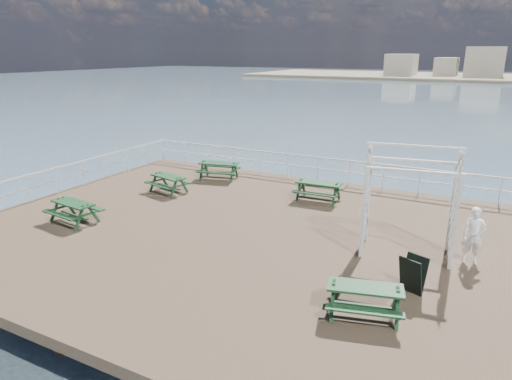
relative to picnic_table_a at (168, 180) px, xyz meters
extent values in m
cube|color=brown|center=(4.89, -2.27, -0.65)|extent=(18.00, 14.00, 0.30)
plane|color=#41566D|center=(4.89, 37.73, -2.50)|extent=(300.00, 300.00, 0.00)
cube|color=beige|center=(-15.11, 129.73, 1.30)|extent=(8.00, 8.00, 6.00)
cube|color=beige|center=(-3.11, 129.73, 0.80)|extent=(6.00, 8.00, 5.00)
cube|color=beige|center=(6.89, 129.73, 2.30)|extent=(10.00, 8.00, 8.00)
cylinder|color=#51382A|center=(-2.61, 3.23, -1.85)|extent=(0.36, 0.36, 2.10)
cylinder|color=#51382A|center=(12.39, 3.23, -1.85)|extent=(0.36, 0.36, 2.10)
cube|color=silver|center=(4.89, 4.58, 0.55)|extent=(17.70, 0.07, 0.07)
cube|color=silver|center=(4.89, 4.58, 0.05)|extent=(17.70, 0.05, 0.05)
cylinder|color=silver|center=(-3.96, 4.58, 0.05)|extent=(0.05, 0.05, 1.10)
cube|color=silver|center=(-3.96, -2.27, 0.55)|extent=(0.07, 13.70, 0.07)
cube|color=silver|center=(-3.96, -2.27, 0.05)|extent=(0.05, 13.70, 0.05)
cube|color=#163D1D|center=(0.00, 0.00, 0.16)|extent=(1.70, 0.98, 0.05)
cube|color=#163D1D|center=(0.12, 0.52, -0.10)|extent=(1.61, 0.59, 0.04)
cube|color=#163D1D|center=(-0.12, -0.52, -0.10)|extent=(1.61, 0.59, 0.04)
cube|color=#163D1D|center=(-0.65, 0.15, -0.12)|extent=(0.37, 1.27, 0.05)
cube|color=#163D1D|center=(0.65, -0.15, -0.12)|extent=(0.37, 1.27, 0.05)
cube|color=#163D1D|center=(-0.59, 0.41, -0.16)|extent=(0.18, 0.46, 0.78)
cube|color=#163D1D|center=(-0.71, -0.11, -0.16)|extent=(0.18, 0.46, 0.78)
cube|color=#163D1D|center=(0.71, 0.11, -0.16)|extent=(0.18, 0.46, 0.78)
cube|color=#163D1D|center=(0.59, -0.41, -0.16)|extent=(0.18, 0.46, 0.78)
cube|color=#163D1D|center=(0.00, 0.00, -0.28)|extent=(1.40, 0.40, 0.05)
cube|color=#163D1D|center=(0.77, 2.71, 0.23)|extent=(1.88, 1.06, 0.06)
cube|color=#163D1D|center=(0.64, 3.28, -0.06)|extent=(1.78, 0.63, 0.05)
cube|color=#163D1D|center=(0.90, 2.13, -0.06)|extent=(1.78, 0.63, 0.05)
cube|color=#163D1D|center=(0.06, 2.54, -0.08)|extent=(0.39, 1.41, 0.06)
cube|color=#163D1D|center=(1.49, 2.87, -0.08)|extent=(0.39, 1.41, 0.06)
cube|color=#163D1D|center=(-0.01, 2.83, -0.13)|extent=(0.19, 0.51, 0.86)
cube|color=#163D1D|center=(0.12, 2.26, -0.13)|extent=(0.19, 0.51, 0.86)
cube|color=#163D1D|center=(1.43, 3.16, -0.13)|extent=(0.19, 0.51, 0.86)
cube|color=#163D1D|center=(1.56, 2.58, -0.13)|extent=(0.19, 0.51, 0.86)
cube|color=#163D1D|center=(0.77, 2.71, -0.25)|extent=(1.55, 0.42, 0.06)
cube|color=#163D1D|center=(5.94, 1.82, 0.21)|extent=(1.76, 0.75, 0.06)
cube|color=#163D1D|center=(5.91, 2.40, -0.07)|extent=(1.74, 0.32, 0.05)
cube|color=#163D1D|center=(5.97, 1.25, -0.07)|extent=(1.74, 0.32, 0.05)
cube|color=#163D1D|center=(5.22, 1.79, -0.09)|extent=(0.14, 1.40, 0.06)
cube|color=#163D1D|center=(6.66, 1.86, -0.09)|extent=(0.14, 1.40, 0.06)
cube|color=#163D1D|center=(5.21, 2.08, -0.13)|extent=(0.10, 0.50, 0.84)
cube|color=#163D1D|center=(5.23, 1.50, -0.13)|extent=(0.10, 0.50, 0.84)
cube|color=#163D1D|center=(6.65, 2.14, -0.13)|extent=(0.10, 0.50, 0.84)
cube|color=#163D1D|center=(6.67, 1.57, -0.13)|extent=(0.10, 0.50, 0.84)
cube|color=#163D1D|center=(5.94, 1.82, -0.26)|extent=(1.54, 0.15, 0.06)
cube|color=#163D1D|center=(-0.67, -4.31, 0.18)|extent=(1.73, 0.84, 0.06)
cube|color=#163D1D|center=(-0.61, -3.76, -0.08)|extent=(1.68, 0.43, 0.05)
cube|color=#163D1D|center=(-0.74, -4.86, -0.08)|extent=(1.68, 0.43, 0.05)
cube|color=#163D1D|center=(-1.36, -4.23, -0.10)|extent=(0.23, 1.34, 0.06)
cube|color=#163D1D|center=(0.01, -4.40, -0.10)|extent=(0.23, 1.34, 0.06)
cube|color=#163D1D|center=(-1.33, -3.96, -0.15)|extent=(0.13, 0.48, 0.81)
cube|color=#163D1D|center=(-1.39, -4.51, -0.15)|extent=(0.13, 0.48, 0.81)
cube|color=#163D1D|center=(0.05, -4.12, -0.15)|extent=(0.13, 0.48, 0.81)
cube|color=#163D1D|center=(-0.02, -4.67, -0.15)|extent=(0.13, 0.48, 0.81)
cube|color=#163D1D|center=(-0.67, -4.31, -0.27)|extent=(1.48, 0.25, 0.06)
cube|color=#163D1D|center=(9.69, -5.42, 0.18)|extent=(1.75, 1.03, 0.05)
cube|color=#163D1D|center=(9.56, -4.89, -0.09)|extent=(1.65, 0.64, 0.05)
cube|color=#163D1D|center=(9.83, -5.95, -0.09)|extent=(1.65, 0.64, 0.05)
cube|color=#163D1D|center=(9.03, -5.59, -0.11)|extent=(0.41, 1.30, 0.05)
cube|color=#163D1D|center=(10.36, -5.25, -0.11)|extent=(0.41, 1.30, 0.05)
cube|color=#163D1D|center=(8.96, -5.33, -0.15)|extent=(0.19, 0.47, 0.80)
cube|color=#163D1D|center=(9.10, -5.86, -0.15)|extent=(0.19, 0.47, 0.80)
cube|color=#163D1D|center=(10.29, -4.98, -0.15)|extent=(0.19, 0.47, 0.80)
cube|color=#163D1D|center=(10.43, -5.51, -0.15)|extent=(0.19, 0.47, 0.80)
cube|color=#163D1D|center=(9.69, -5.42, -0.27)|extent=(1.43, 0.44, 0.05)
cube|color=silver|center=(8.81, -2.47, 0.79)|extent=(0.11, 0.11, 2.58)
cube|color=silver|center=(8.62, -1.19, 0.79)|extent=(0.11, 0.11, 2.58)
cube|color=silver|center=(11.15, -2.11, 0.79)|extent=(0.11, 0.11, 2.58)
cube|color=silver|center=(10.96, -0.84, 0.79)|extent=(0.11, 0.11, 2.58)
cube|color=silver|center=(9.98, -2.29, 2.12)|extent=(2.56, 0.47, 0.09)
cube|color=silver|center=(9.79, -1.01, 2.12)|extent=(2.56, 0.47, 0.09)
cube|color=silver|center=(9.89, -1.65, 2.67)|extent=(2.56, 0.46, 0.08)
cube|color=black|center=(10.42, -3.99, -0.04)|extent=(0.62, 0.43, 0.95)
cube|color=black|center=(10.49, -3.81, -0.04)|extent=(0.62, 0.43, 0.95)
imported|color=white|center=(11.62, -1.42, 0.30)|extent=(0.63, 0.46, 1.61)
camera|label=1|loc=(11.73, -14.45, 5.15)|focal=32.00mm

